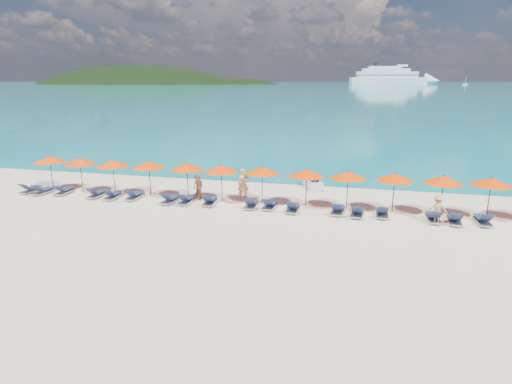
# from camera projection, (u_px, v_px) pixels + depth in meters

# --- Properties ---
(ground) EXTENTS (1400.00, 1400.00, 0.00)m
(ground) POSITION_uv_depth(u_px,v_px,m) (242.00, 230.00, 21.35)
(ground) COLOR beige
(sea) EXTENTS (1600.00, 1300.00, 0.01)m
(sea) POSITION_uv_depth(u_px,v_px,m) (358.00, 84.00, 641.57)
(sea) COLOR #1FA9B2
(sea) RESTS_ON ground
(headland_main) EXTENTS (374.00, 242.00, 126.50)m
(headland_main) POSITION_uv_depth(u_px,v_px,m) (139.00, 112.00, 606.25)
(headland_main) COLOR black
(headland_main) RESTS_ON ground
(headland_small) EXTENTS (162.00, 126.00, 85.50)m
(headland_small) POSITION_uv_depth(u_px,v_px,m) (245.00, 110.00, 590.43)
(headland_small) COLOR black
(headland_small) RESTS_ON ground
(cruise_ship) EXTENTS (122.17, 47.67, 33.71)m
(cruise_ship) POSITION_uv_depth(u_px,v_px,m) (396.00, 77.00, 579.09)
(cruise_ship) COLOR white
(cruise_ship) RESTS_ON ground
(sailboat_near) EXTENTS (6.09, 2.03, 11.16)m
(sailboat_near) POSITION_uv_depth(u_px,v_px,m) (465.00, 84.00, 521.49)
(sailboat_near) COLOR white
(sailboat_near) RESTS_ON ground
(jetski) EXTENTS (1.70, 2.47, 0.83)m
(jetski) POSITION_uv_depth(u_px,v_px,m) (313.00, 183.00, 29.49)
(jetski) COLOR silver
(jetski) RESTS_ON ground
(beachgoer_a) EXTENTS (0.84, 0.72, 1.96)m
(beachgoer_a) POSITION_uv_depth(u_px,v_px,m) (243.00, 184.00, 26.58)
(beachgoer_a) COLOR tan
(beachgoer_a) RESTS_ON ground
(beachgoer_b) EXTENTS (0.85, 0.64, 1.54)m
(beachgoer_b) POSITION_uv_depth(u_px,v_px,m) (198.00, 187.00, 26.72)
(beachgoer_b) COLOR tan
(beachgoer_b) RESTS_ON ground
(beachgoer_c) EXTENTS (1.01, 0.51, 1.54)m
(beachgoer_c) POSITION_uv_depth(u_px,v_px,m) (437.00, 209.00, 22.25)
(beachgoer_c) COLOR tan
(beachgoer_c) RESTS_ON ground
(umbrella_0) EXTENTS (2.10, 2.10, 2.28)m
(umbrella_0) POSITION_uv_depth(u_px,v_px,m) (50.00, 159.00, 29.03)
(umbrella_0) COLOR black
(umbrella_0) RESTS_ON ground
(umbrella_1) EXTENTS (2.10, 2.10, 2.28)m
(umbrella_1) POSITION_uv_depth(u_px,v_px,m) (80.00, 161.00, 28.35)
(umbrella_1) COLOR black
(umbrella_1) RESTS_ON ground
(umbrella_2) EXTENTS (2.10, 2.10, 2.28)m
(umbrella_2) POSITION_uv_depth(u_px,v_px,m) (113.00, 163.00, 27.68)
(umbrella_2) COLOR black
(umbrella_2) RESTS_ON ground
(umbrella_3) EXTENTS (2.10, 2.10, 2.28)m
(umbrella_3) POSITION_uv_depth(u_px,v_px,m) (149.00, 165.00, 27.29)
(umbrella_3) COLOR black
(umbrella_3) RESTS_ON ground
(umbrella_4) EXTENTS (2.10, 2.10, 2.28)m
(umbrella_4) POSITION_uv_depth(u_px,v_px,m) (187.00, 167.00, 26.61)
(umbrella_4) COLOR black
(umbrella_4) RESTS_ON ground
(umbrella_5) EXTENTS (2.10, 2.10, 2.28)m
(umbrella_5) POSITION_uv_depth(u_px,v_px,m) (222.00, 169.00, 26.00)
(umbrella_5) COLOR black
(umbrella_5) RESTS_ON ground
(umbrella_6) EXTENTS (2.10, 2.10, 2.28)m
(umbrella_6) POSITION_uv_depth(u_px,v_px,m) (262.00, 170.00, 25.60)
(umbrella_6) COLOR black
(umbrella_6) RESTS_ON ground
(umbrella_7) EXTENTS (2.10, 2.10, 2.28)m
(umbrella_7) POSITION_uv_depth(u_px,v_px,m) (307.00, 173.00, 24.87)
(umbrella_7) COLOR black
(umbrella_7) RESTS_ON ground
(umbrella_8) EXTENTS (2.10, 2.10, 2.28)m
(umbrella_8) POSITION_uv_depth(u_px,v_px,m) (348.00, 175.00, 24.36)
(umbrella_8) COLOR black
(umbrella_8) RESTS_ON ground
(umbrella_9) EXTENTS (2.10, 2.10, 2.28)m
(umbrella_9) POSITION_uv_depth(u_px,v_px,m) (395.00, 177.00, 23.79)
(umbrella_9) COLOR black
(umbrella_9) RESTS_ON ground
(umbrella_10) EXTENTS (2.10, 2.10, 2.28)m
(umbrella_10) POSITION_uv_depth(u_px,v_px,m) (444.00, 180.00, 23.18)
(umbrella_10) COLOR black
(umbrella_10) RESTS_ON ground
(umbrella_11) EXTENTS (2.10, 2.10, 2.28)m
(umbrella_11) POSITION_uv_depth(u_px,v_px,m) (491.00, 182.00, 22.75)
(umbrella_11) COLOR black
(umbrella_11) RESTS_ON ground
(lounger_0) EXTENTS (0.65, 1.71, 0.66)m
(lounger_0) POSITION_uv_depth(u_px,v_px,m) (31.00, 189.00, 28.35)
(lounger_0) COLOR silver
(lounger_0) RESTS_ON ground
(lounger_1) EXTENTS (0.67, 1.72, 0.66)m
(lounger_1) POSITION_uv_depth(u_px,v_px,m) (44.00, 190.00, 28.00)
(lounger_1) COLOR silver
(lounger_1) RESTS_ON ground
(lounger_2) EXTENTS (0.69, 1.72, 0.66)m
(lounger_2) POSITION_uv_depth(u_px,v_px,m) (64.00, 191.00, 27.95)
(lounger_2) COLOR silver
(lounger_2) RESTS_ON ground
(lounger_3) EXTENTS (0.65, 1.71, 0.66)m
(lounger_3) POSITION_uv_depth(u_px,v_px,m) (97.00, 194.00, 27.25)
(lounger_3) COLOR silver
(lounger_3) RESTS_ON ground
(lounger_4) EXTENTS (0.74, 1.74, 0.66)m
(lounger_4) POSITION_uv_depth(u_px,v_px,m) (113.00, 195.00, 26.90)
(lounger_4) COLOR silver
(lounger_4) RESTS_ON ground
(lounger_5) EXTENTS (0.65, 1.71, 0.66)m
(lounger_5) POSITION_uv_depth(u_px,v_px,m) (135.00, 195.00, 26.83)
(lounger_5) COLOR silver
(lounger_5) RESTS_ON ground
(lounger_6) EXTENTS (0.77, 1.75, 0.66)m
(lounger_6) POSITION_uv_depth(u_px,v_px,m) (170.00, 199.00, 25.99)
(lounger_6) COLOR silver
(lounger_6) RESTS_ON ground
(lounger_7) EXTENTS (0.65, 1.71, 0.66)m
(lounger_7) POSITION_uv_depth(u_px,v_px,m) (187.00, 200.00, 25.88)
(lounger_7) COLOR silver
(lounger_7) RESTS_ON ground
(lounger_8) EXTENTS (0.78, 1.75, 0.66)m
(lounger_8) POSITION_uv_depth(u_px,v_px,m) (210.00, 201.00, 25.62)
(lounger_8) COLOR silver
(lounger_8) RESTS_ON ground
(lounger_9) EXTENTS (0.66, 1.71, 0.66)m
(lounger_9) POSITION_uv_depth(u_px,v_px,m) (251.00, 204.00, 25.03)
(lounger_9) COLOR silver
(lounger_9) RESTS_ON ground
(lounger_10) EXTENTS (0.74, 1.74, 0.66)m
(lounger_10) POSITION_uv_depth(u_px,v_px,m) (270.00, 204.00, 24.88)
(lounger_10) COLOR silver
(lounger_10) RESTS_ON ground
(lounger_11) EXTENTS (0.63, 1.71, 0.66)m
(lounger_11) POSITION_uv_depth(u_px,v_px,m) (293.00, 207.00, 24.30)
(lounger_11) COLOR silver
(lounger_11) RESTS_ON ground
(lounger_12) EXTENTS (0.78, 1.75, 0.66)m
(lounger_12) POSITION_uv_depth(u_px,v_px,m) (338.00, 210.00, 23.91)
(lounger_12) COLOR silver
(lounger_12) RESTS_ON ground
(lounger_13) EXTENTS (0.76, 1.75, 0.66)m
(lounger_13) POSITION_uv_depth(u_px,v_px,m) (357.00, 212.00, 23.50)
(lounger_13) COLOR silver
(lounger_13) RESTS_ON ground
(lounger_14) EXTENTS (0.67, 1.72, 0.66)m
(lounger_14) POSITION_uv_depth(u_px,v_px,m) (382.00, 212.00, 23.41)
(lounger_14) COLOR silver
(lounger_14) RESTS_ON ground
(lounger_15) EXTENTS (0.69, 1.72, 0.66)m
(lounger_15) POSITION_uv_depth(u_px,v_px,m) (433.00, 217.00, 22.61)
(lounger_15) COLOR silver
(lounger_15) RESTS_ON ground
(lounger_16) EXTENTS (0.79, 1.75, 0.66)m
(lounger_16) POSITION_uv_depth(u_px,v_px,m) (455.00, 219.00, 22.30)
(lounger_16) COLOR silver
(lounger_16) RESTS_ON ground
(lounger_17) EXTENTS (0.66, 1.71, 0.66)m
(lounger_17) POSITION_uv_depth(u_px,v_px,m) (483.00, 220.00, 22.19)
(lounger_17) COLOR silver
(lounger_17) RESTS_ON ground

